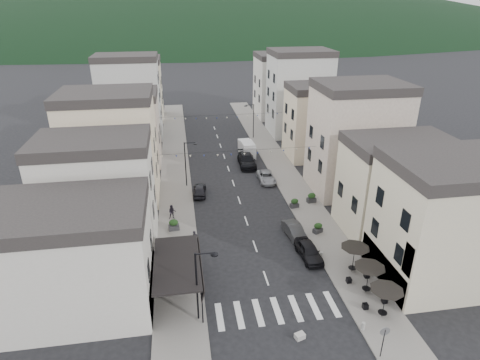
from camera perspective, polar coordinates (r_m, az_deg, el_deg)
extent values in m
plane|color=black|center=(31.58, 6.21, -20.36)|extent=(700.00, 700.00, 0.00)
cube|color=slate|center=(57.89, -9.18, 1.58)|extent=(4.00, 76.00, 0.12)
cube|color=slate|center=(59.59, 5.38, 2.47)|extent=(4.00, 76.00, 0.12)
ellipsoid|color=black|center=(322.34, -8.35, 20.15)|extent=(640.00, 360.00, 70.00)
cube|color=beige|center=(33.31, -23.21, -10.92)|extent=(12.00, 8.00, 8.00)
cube|color=beige|center=(37.32, 27.08, -5.94)|extent=(10.00, 8.00, 10.00)
cube|color=black|center=(32.59, -8.99, -11.54)|extent=(3.60, 7.50, 0.15)
cube|color=black|center=(32.89, -5.73, -12.04)|extent=(0.34, 7.50, 0.99)
cylinder|color=black|center=(30.85, -5.38, -17.53)|extent=(0.10, 0.10, 3.20)
cylinder|color=black|center=(36.37, -6.19, -10.21)|extent=(0.10, 0.10, 3.20)
cube|color=beige|center=(40.20, -19.37, -2.39)|extent=(10.00, 7.00, 10.00)
cube|color=#262323|center=(38.18, -20.50, 5.02)|extent=(10.20, 7.14, 1.00)
cube|color=beige|center=(48.92, -17.76, 3.87)|extent=(10.00, 8.00, 12.00)
cube|color=#262323|center=(47.18, -18.78, 11.28)|extent=(10.20, 8.16, 1.00)
cube|color=#AB998A|center=(60.59, -16.19, 6.68)|extent=(10.00, 8.00, 9.50)
cube|color=#262323|center=(59.30, -16.78, 11.51)|extent=(10.20, 8.16, 1.00)
cube|color=#B2B2AD|center=(71.68, -15.38, 10.88)|extent=(10.00, 7.00, 13.00)
cube|color=#262323|center=(70.48, -16.02, 16.40)|extent=(10.20, 7.14, 1.00)
cube|color=beige|center=(83.56, -14.57, 12.08)|extent=(10.00, 9.00, 11.00)
cube|color=#262323|center=(82.58, -15.02, 16.14)|extent=(10.20, 9.18, 1.00)
cube|color=beige|center=(43.38, 21.13, -1.41)|extent=(10.00, 7.00, 9.00)
cube|color=#262323|center=(41.60, 22.16, 4.82)|extent=(10.20, 7.14, 1.00)
cube|color=#AB998A|center=(50.93, 16.10, 5.18)|extent=(10.00, 8.00, 12.50)
cube|color=#262323|center=(49.24, 17.02, 12.61)|extent=(10.20, 8.16, 1.00)
cube|color=beige|center=(61.83, 11.46, 7.75)|extent=(10.00, 7.00, 10.00)
cube|color=#262323|center=(60.54, 11.90, 12.74)|extent=(10.20, 7.14, 1.00)
cube|color=#B2B2AD|center=(72.41, 8.35, 11.81)|extent=(10.00, 8.00, 13.50)
cube|color=#262323|center=(71.22, 8.71, 17.51)|extent=(10.20, 8.16, 1.00)
cube|color=beige|center=(83.90, 5.90, 12.94)|extent=(10.00, 9.00, 11.50)
cube|color=#262323|center=(82.90, 6.09, 17.18)|extent=(10.20, 9.18, 1.00)
cylinder|color=black|center=(33.23, 19.80, -16.30)|extent=(0.06, 0.06, 2.30)
cone|color=black|center=(32.55, 20.08, -14.82)|extent=(2.50, 2.50, 0.55)
cylinder|color=black|center=(33.73, 19.61, -17.32)|extent=(0.70, 0.70, 0.04)
cylinder|color=black|center=(35.11, 17.68, -13.49)|extent=(0.06, 0.06, 2.30)
cone|color=black|center=(34.47, 17.91, -12.04)|extent=(2.50, 2.50, 0.55)
cylinder|color=black|center=(35.58, 17.51, -14.49)|extent=(0.70, 0.70, 0.04)
cylinder|color=black|center=(37.10, 15.81, -10.95)|extent=(0.06, 0.06, 2.30)
cone|color=black|center=(36.50, 16.01, -9.54)|extent=(2.50, 2.50, 0.55)
cylinder|color=black|center=(37.55, 15.68, -11.93)|extent=(0.70, 0.70, 0.04)
cylinder|color=black|center=(30.32, -6.15, -14.97)|extent=(0.14, 0.14, 6.00)
cylinder|color=black|center=(28.60, -4.98, -10.36)|extent=(1.40, 0.10, 0.10)
cylinder|color=black|center=(28.72, -3.66, -10.51)|extent=(0.56, 0.56, 0.08)
cylinder|color=black|center=(51.22, -7.76, 2.16)|extent=(0.14, 0.14, 6.00)
cylinder|color=black|center=(50.22, -7.14, 5.27)|extent=(1.40, 0.10, 0.10)
cylinder|color=black|center=(50.29, -6.39, 5.16)|extent=(0.56, 0.56, 0.08)
cylinder|color=black|center=(69.43, 1.93, 8.32)|extent=(0.14, 0.14, 6.00)
cylinder|color=black|center=(68.56, 1.38, 10.62)|extent=(1.40, 0.10, 0.10)
cylinder|color=black|center=(68.49, 0.83, 10.48)|extent=(0.56, 0.56, 0.08)
cylinder|color=black|center=(30.26, 19.62, -21.10)|extent=(0.07, 0.07, 2.50)
cylinder|color=slate|center=(29.52, 19.93, -19.58)|extent=(0.70, 0.04, 0.70)
cylinder|color=gray|center=(35.06, -5.69, -14.08)|extent=(0.26, 0.26, 0.60)
cylinder|color=gray|center=(37.46, -6.00, -11.25)|extent=(0.26, 0.26, 0.60)
cylinder|color=gray|center=(38.67, 11.49, -10.40)|extent=(0.26, 0.26, 0.60)
cylinder|color=gray|center=(32.33, 17.13, -19.21)|extent=(0.26, 0.26, 0.60)
cylinder|color=black|center=(46.88, -0.31, 4.20)|extent=(19.00, 0.02, 0.02)
cone|color=beige|center=(46.52, -10.99, 3.33)|extent=(0.28, 0.28, 0.24)
cone|color=navy|center=(46.50, -9.04, 3.35)|extent=(0.28, 0.28, 0.24)
cone|color=beige|center=(46.54, -7.08, 3.39)|extent=(0.28, 0.28, 0.24)
cone|color=navy|center=(46.63, -5.13, 3.44)|extent=(0.28, 0.28, 0.24)
cone|color=beige|center=(46.77, -3.20, 3.50)|extent=(0.28, 0.28, 0.24)
cone|color=navy|center=(46.95, -1.27, 3.59)|extent=(0.28, 0.28, 0.24)
cone|color=beige|center=(47.17, 0.64, 3.69)|extent=(0.28, 0.28, 0.24)
cone|color=navy|center=(47.44, 2.53, 3.82)|extent=(0.28, 0.28, 0.24)
cone|color=beige|center=(47.75, 4.40, 3.97)|extent=(0.28, 0.28, 0.24)
cone|color=navy|center=(48.11, 6.24, 4.13)|extent=(0.28, 0.28, 0.24)
cone|color=beige|center=(48.51, 8.06, 4.31)|extent=(0.28, 0.28, 0.24)
cone|color=navy|center=(48.95, 9.84, 4.48)|extent=(0.28, 0.28, 0.24)
cylinder|color=black|center=(62.02, -2.60, 9.22)|extent=(19.00, 0.02, 0.02)
cone|color=beige|center=(61.74, -10.74, 8.57)|extent=(0.28, 0.28, 0.24)
cone|color=navy|center=(61.73, -9.25, 8.60)|extent=(0.28, 0.28, 0.24)
cone|color=beige|center=(61.76, -7.76, 8.62)|extent=(0.28, 0.28, 0.24)
cone|color=navy|center=(61.83, -6.28, 8.65)|extent=(0.28, 0.28, 0.24)
cone|color=beige|center=(61.93, -4.80, 8.70)|extent=(0.28, 0.28, 0.24)
cone|color=navy|center=(62.07, -3.32, 8.75)|extent=(0.28, 0.28, 0.24)
cone|color=beige|center=(62.24, -1.85, 8.82)|extent=(0.28, 0.28, 0.24)
cone|color=navy|center=(62.44, -0.40, 8.91)|extent=(0.28, 0.28, 0.24)
cone|color=beige|center=(62.68, 1.05, 9.01)|extent=(0.28, 0.28, 0.24)
cone|color=navy|center=(62.95, 2.49, 9.12)|extent=(0.28, 0.28, 0.24)
cone|color=beige|center=(63.25, 3.92, 9.23)|extent=(0.28, 0.28, 0.24)
cone|color=navy|center=(63.60, 5.33, 9.35)|extent=(0.28, 0.28, 0.24)
imported|color=black|center=(38.46, 9.77, -9.91)|extent=(2.01, 4.35, 1.45)
imported|color=#2D2D2F|center=(41.32, 7.79, -7.22)|extent=(1.88, 4.19, 1.34)
imported|color=gray|center=(53.25, 3.77, 0.43)|extent=(2.04, 4.41, 1.22)
imported|color=black|center=(58.16, 0.96, 2.83)|extent=(2.48, 5.76, 1.65)
imported|color=black|center=(49.69, -5.77, -1.41)|extent=(1.91, 4.02, 1.33)
cube|color=silver|center=(62.26, 0.96, 4.45)|extent=(2.12, 4.75, 1.94)
cube|color=silver|center=(61.39, 1.10, 5.16)|extent=(1.98, 3.20, 0.48)
cylinder|color=black|center=(60.72, 0.63, 3.29)|extent=(0.28, 0.69, 0.68)
cylinder|color=black|center=(61.07, 2.05, 3.40)|extent=(0.28, 0.69, 0.68)
cylinder|color=black|center=(63.91, -0.08, 4.38)|extent=(0.28, 0.69, 0.68)
cylinder|color=black|center=(64.24, 1.27, 4.49)|extent=(0.28, 0.69, 0.68)
imported|color=black|center=(39.62, -6.44, -8.24)|extent=(0.66, 0.53, 1.57)
imported|color=#241F2A|center=(44.47, -9.63, -4.51)|extent=(0.82, 0.65, 1.64)
cube|color=#A8A5A0|center=(30.97, 8.51, -21.10)|extent=(0.82, 0.69, 0.40)
cube|color=#2E2F31|center=(39.03, -9.61, -10.01)|extent=(1.00, 0.78, 0.44)
ellipsoid|color=black|center=(38.76, -9.67, -9.41)|extent=(0.78, 0.50, 0.57)
cube|color=#2E2D30|center=(42.65, -9.37, -6.68)|extent=(1.15, 0.71, 0.55)
ellipsoid|color=black|center=(42.35, -9.43, -5.98)|extent=(0.97, 0.61, 0.70)
cube|color=#2E2E30|center=(42.42, 10.99, -7.05)|extent=(1.13, 0.91, 0.50)
ellipsoid|color=black|center=(42.14, 11.05, -6.41)|extent=(0.87, 0.56, 0.63)
cube|color=#2C2C2E|center=(46.87, 7.74, -3.59)|extent=(1.08, 0.73, 0.50)
ellipsoid|color=black|center=(46.62, 7.77, -3.00)|extent=(0.87, 0.55, 0.63)
cube|color=#28282A|center=(48.34, 10.12, -2.82)|extent=(1.13, 0.70, 0.53)
ellipsoid|color=black|center=(48.08, 10.17, -2.20)|extent=(0.94, 0.60, 0.68)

